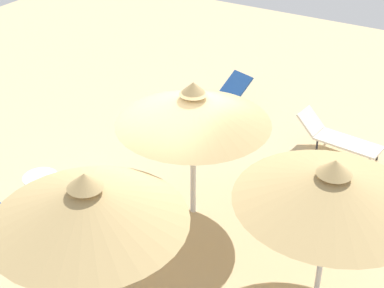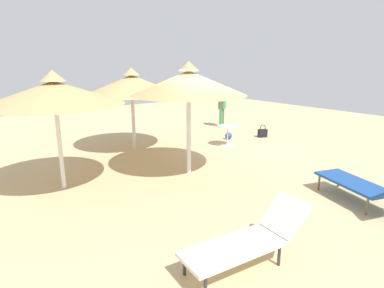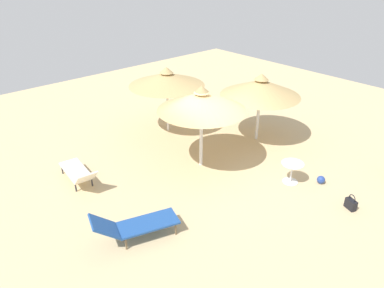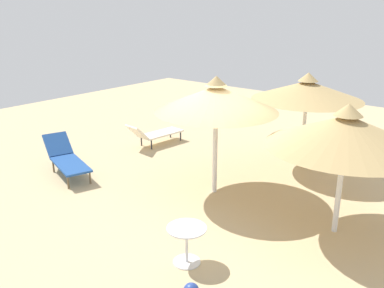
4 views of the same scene
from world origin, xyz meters
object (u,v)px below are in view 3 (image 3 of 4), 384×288
lounge_chair_near_right (79,173)px  handbag (351,204)px  lounge_chair_front (134,224)px  parasol_umbrella_back (167,79)px  beach_ball (321,180)px  parasol_umbrella_far_right (261,88)px  side_table_round (292,169)px  parasol_umbrella_edge (202,101)px

lounge_chair_near_right → handbag: 7.71m
lounge_chair_front → parasol_umbrella_back: bearing=44.2°
parasol_umbrella_back → beach_ball: (1.09, -5.96, -1.95)m
handbag → beach_ball: size_ratio=1.87×
parasol_umbrella_far_right → beach_ball: parasol_umbrella_far_right is taller
parasol_umbrella_far_right → lounge_chair_front: 6.75m
parasol_umbrella_back → side_table_round: 5.58m
lounge_chair_near_right → beach_ball: 7.21m
parasol_umbrella_edge → side_table_round: (1.31, -2.55, -1.74)m
lounge_chair_front → lounge_chair_near_right: 3.10m
lounge_chair_front → beach_ball: size_ratio=8.93×
parasol_umbrella_far_right → parasol_umbrella_edge: parasol_umbrella_edge is taller
lounge_chair_front → side_table_round: lounge_chair_front is taller
handbag → beach_ball: (0.52, 1.19, -0.04)m
parasol_umbrella_edge → lounge_chair_near_right: bearing=155.3°
parasol_umbrella_far_right → parasol_umbrella_edge: (-2.83, -0.01, 0.20)m
parasol_umbrella_back → handbag: (0.57, -7.15, -1.91)m
handbag → beach_ball: bearing=66.4°
lounge_chair_near_right → parasol_umbrella_edge: bearing=-24.7°
lounge_chair_front → beach_ball: lounge_chair_front is taller
parasol_umbrella_back → parasol_umbrella_edge: parasol_umbrella_edge is taller
lounge_chair_near_right → side_table_round: lounge_chair_near_right is taller
parasol_umbrella_edge → handbag: (1.41, -4.39, -2.03)m
beach_ball → side_table_round: bearing=134.1°
lounge_chair_front → parasol_umbrella_far_right: bearing=13.4°
lounge_chair_front → handbag: 5.75m
parasol_umbrella_back → beach_ball: 6.36m
side_table_round → parasol_umbrella_edge: bearing=117.1°
parasol_umbrella_back → handbag: parasol_umbrella_back is taller
parasol_umbrella_far_right → handbag: bearing=-107.9°
parasol_umbrella_far_right → parasol_umbrella_back: size_ratio=1.01×
parasol_umbrella_back → lounge_chair_front: parasol_umbrella_back is taller
parasol_umbrella_far_right → parasol_umbrella_edge: bearing=-179.8°
side_table_round → lounge_chair_front: bearing=167.9°
parasol_umbrella_far_right → parasol_umbrella_back: parasol_umbrella_back is taller
parasol_umbrella_back → parasol_umbrella_far_right: bearing=-54.2°
handbag → side_table_round: 1.86m
parasol_umbrella_edge → lounge_chair_front: (-3.56, -1.51, -1.76)m
lounge_chair_front → handbag: (4.97, -2.88, -0.27)m
parasol_umbrella_edge → handbag: size_ratio=6.05×
lounge_chair_front → beach_ball: 5.75m
lounge_chair_near_right → parasol_umbrella_back: bearing=15.3°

